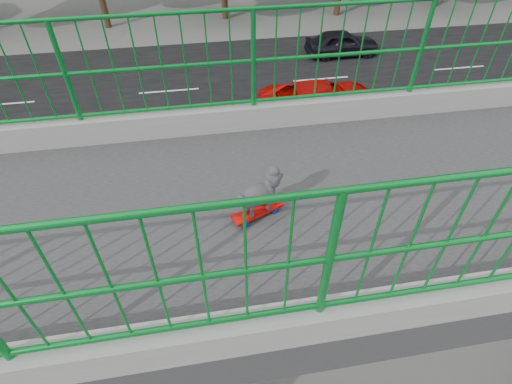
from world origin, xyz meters
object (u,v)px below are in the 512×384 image
object	(u,v)px
car_2	(323,101)
car_4	(342,43)
poodle	(260,192)
skateboard	(257,212)
car_5	(227,217)
car_0	(50,238)

from	to	relation	value
car_2	car_4	size ratio (longest dim) A/B	1.36
poodle	car_4	size ratio (longest dim) A/B	0.11
poodle	car_2	size ratio (longest dim) A/B	0.08
skateboard	car_5	distance (m)	8.87
car_0	car_5	distance (m)	5.34
skateboard	car_5	xyz separation A→B (m)	(-6.15, 0.08, -6.39)
car_0	car_4	bearing A→B (deg)	133.45
poodle	car_4	distance (m)	21.67
poodle	car_5	world-z (taller)	poodle
car_0	car_5	xyz separation A→B (m)	(0.00, 5.34, -0.03)
car_2	skateboard	bearing A→B (deg)	157.65
car_5	car_4	bearing A→B (deg)	147.45
car_2	car_5	world-z (taller)	car_2
poodle	car_4	xyz separation A→B (m)	(-18.94, 8.22, -6.57)
skateboard	car_5	world-z (taller)	skateboard
car_5	car_0	bearing A→B (deg)	-90.00
poodle	car_0	bearing A→B (deg)	-162.65
skateboard	car_2	world-z (taller)	skateboard
car_5	skateboard	bearing A→B (deg)	-0.72
skateboard	car_0	distance (m)	10.29
poodle	car_2	bearing A→B (deg)	134.35
car_2	car_5	distance (m)	8.17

